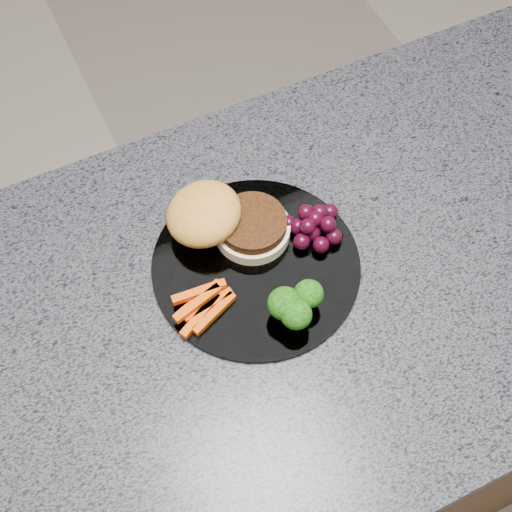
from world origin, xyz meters
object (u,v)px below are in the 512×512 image
at_px(island_cabinet, 280,410).
at_px(burger, 221,220).
at_px(grape_bunch, 314,225).
at_px(plate, 256,265).

bearing_deg(island_cabinet, burger, 111.68).
xyz_separation_m(island_cabinet, grape_bunch, (0.06, 0.06, 0.49)).
height_order(plate, burger, burger).
distance_m(island_cabinet, grape_bunch, 0.50).
relative_size(burger, grape_bunch, 2.29).
distance_m(island_cabinet, plate, 0.48).
relative_size(plate, burger, 1.48).
bearing_deg(plate, burger, 105.36).
bearing_deg(plate, grape_bunch, 7.28).
xyz_separation_m(plate, burger, (-0.02, 0.06, 0.03)).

